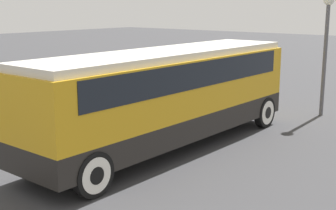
# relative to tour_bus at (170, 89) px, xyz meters

# --- Properties ---
(ground_plane) EXTENTS (120.00, 120.00, 0.00)m
(ground_plane) POSITION_rel_tour_bus_xyz_m (-0.10, -0.00, -1.95)
(ground_plane) COLOR #38383A
(tour_bus) EXTENTS (10.76, 2.61, 3.21)m
(tour_bus) POSITION_rel_tour_bus_xyz_m (0.00, 0.00, 0.00)
(tour_bus) COLOR black
(tour_bus) RESTS_ON ground_plane
(parked_car_mid) EXTENTS (4.70, 1.81, 1.40)m
(parked_car_mid) POSITION_rel_tour_bus_xyz_m (5.27, 6.95, -1.23)
(parked_car_mid) COLOR navy
(parked_car_mid) RESTS_ON ground_plane
(lamp_post) EXTENTS (0.44, 0.44, 5.02)m
(lamp_post) POSITION_rel_tour_bus_xyz_m (7.63, -2.07, 1.41)
(lamp_post) COLOR #515156
(lamp_post) RESTS_ON ground_plane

